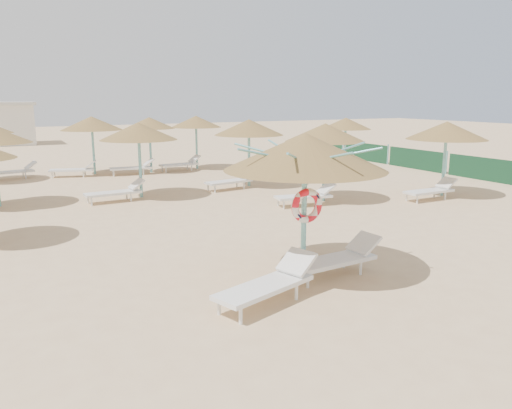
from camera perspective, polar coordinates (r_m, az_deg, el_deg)
name	(u,v)px	position (r m, az deg, el deg)	size (l,w,h in m)	color
ground	(276,272)	(10.46, 2.28, -7.75)	(120.00, 120.00, 0.00)	#D2B080
main_palapa	(305,152)	(9.83, 5.65, 5.94)	(3.22, 3.22, 2.88)	#68B3B5
lounger_main_a	(270,283)	(8.87, 1.59, -8.95)	(2.20, 1.25, 0.77)	silver
lounger_main_b	(337,258)	(10.33, 9.27, -6.07)	(2.10, 0.76, 0.75)	silver
palapa_field	(171,130)	(20.05, -9.66, 8.40)	(18.77, 14.35, 2.72)	#68B3B5
windbreak_fence	(417,159)	(26.63, 17.93, 4.93)	(0.08, 19.84, 1.10)	#1B5229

